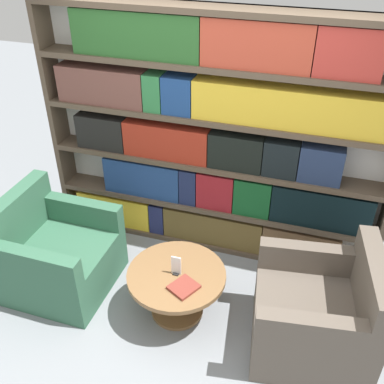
% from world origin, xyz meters
% --- Properties ---
extents(ground_plane, '(14.00, 14.00, 0.00)m').
position_xyz_m(ground_plane, '(0.00, 0.00, 0.00)').
color(ground_plane, gray).
extents(bookshelf, '(3.16, 0.30, 2.29)m').
position_xyz_m(bookshelf, '(0.00, 1.27, 1.13)').
color(bookshelf, silver).
rests_on(bookshelf, ground_plane).
extents(armchair_left, '(0.87, 0.86, 0.89)m').
position_xyz_m(armchair_left, '(-1.14, 0.27, 0.31)').
color(armchair_left, '#336047').
rests_on(armchair_left, ground_plane).
extents(armchair_right, '(0.98, 0.97, 0.89)m').
position_xyz_m(armchair_right, '(1.12, 0.28, 0.31)').
color(armchair_right, brown).
rests_on(armchair_right, ground_plane).
extents(coffee_table, '(0.81, 0.81, 0.44)m').
position_xyz_m(coffee_table, '(-0.01, 0.27, 0.31)').
color(coffee_table, brown).
rests_on(coffee_table, ground_plane).
extents(table_sign, '(0.08, 0.06, 0.17)m').
position_xyz_m(table_sign, '(-0.01, 0.27, 0.51)').
color(table_sign, black).
rests_on(table_sign, coffee_table).
extents(stray_book, '(0.26, 0.27, 0.02)m').
position_xyz_m(stray_book, '(0.09, 0.13, 0.45)').
color(stray_book, brown).
rests_on(stray_book, coffee_table).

